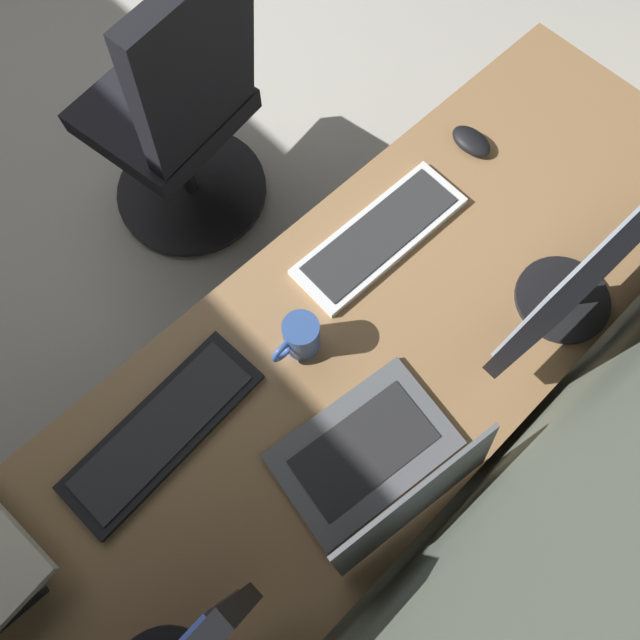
% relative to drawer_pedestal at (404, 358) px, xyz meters
% --- Properties ---
extents(floor_plane, '(5.56, 5.56, 0.00)m').
position_rel_drawer_pedestal_xyz_m(floor_plane, '(-0.04, -2.00, -0.35)').
color(floor_plane, '#B2ADA3').
extents(desk, '(2.12, 0.64, 0.73)m').
position_rel_drawer_pedestal_xyz_m(desk, '(0.25, -0.03, 0.31)').
color(desk, '#936D47').
rests_on(desk, ground).
extents(drawer_pedestal, '(0.40, 0.51, 0.69)m').
position_rel_drawer_pedestal_xyz_m(drawer_pedestal, '(0.00, 0.00, 0.00)').
color(drawer_pedestal, '#936D47').
rests_on(drawer_pedestal, ground).
extents(monitor_secondary, '(0.57, 0.20, 0.42)m').
position_rel_drawer_pedestal_xyz_m(monitor_secondary, '(-0.21, 0.18, 0.63)').
color(monitor_secondary, black).
rests_on(monitor_secondary, desk).
extents(laptop_leftmost, '(0.37, 0.30, 0.21)m').
position_rel_drawer_pedestal_xyz_m(laptop_leftmost, '(0.32, 0.17, 0.43)').
color(laptop_leftmost, '#595B60').
rests_on(laptop_leftmost, desk).
extents(keyboard_main, '(0.42, 0.15, 0.02)m').
position_rel_drawer_pedestal_xyz_m(keyboard_main, '(-0.04, -0.19, 0.39)').
color(keyboard_main, silver).
rests_on(keyboard_main, desk).
extents(keyboard_spare, '(0.43, 0.17, 0.02)m').
position_rel_drawer_pedestal_xyz_m(keyboard_spare, '(0.57, -0.18, 0.39)').
color(keyboard_spare, black).
rests_on(keyboard_spare, desk).
extents(mouse_main, '(0.06, 0.10, 0.03)m').
position_rel_drawer_pedestal_xyz_m(mouse_main, '(-0.37, -0.21, 0.40)').
color(mouse_main, black).
rests_on(mouse_main, desk).
extents(coffee_mug, '(0.11, 0.07, 0.10)m').
position_rel_drawer_pedestal_xyz_m(coffee_mug, '(0.26, -0.12, 0.43)').
color(coffee_mug, '#335193').
rests_on(coffee_mug, desk).
extents(office_chair, '(0.56, 0.58, 0.97)m').
position_rel_drawer_pedestal_xyz_m(office_chair, '(-0.02, -0.97, 0.11)').
color(office_chair, black).
rests_on(office_chair, ground).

